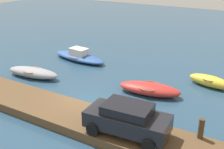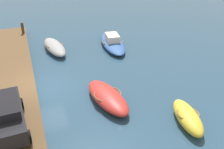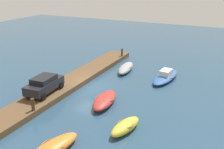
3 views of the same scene
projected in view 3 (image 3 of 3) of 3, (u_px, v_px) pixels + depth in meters
ground_plane at (88, 86)px, 26.99m from camera, size 84.00×84.00×0.00m
dock_platform at (73, 81)px, 27.67m from camera, size 23.91×2.81×0.52m
rowboat_red at (105, 100)px, 22.98m from camera, size 4.36×2.19×0.77m
rowboat_orange at (52, 148)px, 16.54m from camera, size 4.32×2.15×0.73m
rowboat_grey at (126, 68)px, 31.20m from camera, size 4.50×1.95×0.74m
motorboat_blue at (166, 76)px, 28.58m from camera, size 5.65×2.34×1.10m
dinghy_yellow at (125, 126)px, 18.89m from camera, size 3.28×1.70×0.78m
mooring_post_west at (122, 52)px, 35.36m from camera, size 0.25×0.25×1.02m
mooring_post_mid_west at (33, 105)px, 20.76m from camera, size 0.27×0.27×1.02m
parked_car at (44, 84)px, 23.90m from camera, size 4.13×2.21×1.56m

